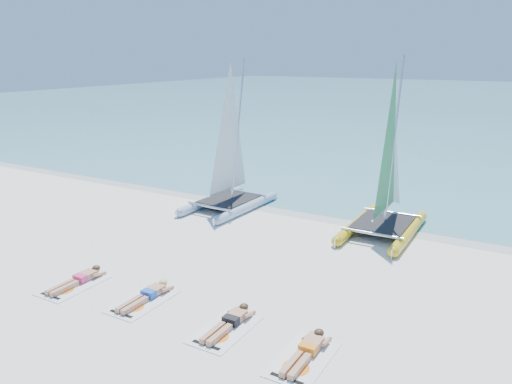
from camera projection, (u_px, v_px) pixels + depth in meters
ground at (217, 258)px, 15.36m from camera, size 140.00×140.00×0.00m
sea at (478, 101)px, 67.98m from camera, size 140.00×115.00×0.01m
wet_sand_strip at (295, 211)px, 19.95m from camera, size 140.00×1.40×0.01m
catamaran_blue at (229, 164)px, 19.96m from camera, size 2.35×4.58×6.12m
catamaran_yellow at (389, 176)px, 17.39m from camera, size 2.23×4.93×6.26m
towel_a at (74, 285)px, 13.51m from camera, size 1.00×1.85×0.02m
sunbather_a at (79, 279)px, 13.64m from camera, size 0.37×1.73×0.26m
towel_b at (143, 301)px, 12.62m from camera, size 1.00×1.85×0.02m
sunbather_b at (148, 294)px, 12.75m from camera, size 0.37×1.73×0.26m
towel_c at (225, 329)px, 11.33m from camera, size 1.00×1.85×0.02m
sunbather_c at (230, 321)px, 11.46m from camera, size 0.37×1.73×0.26m
towel_d at (303, 359)px, 10.22m from camera, size 1.00×1.85×0.02m
sunbather_d at (307, 350)px, 10.35m from camera, size 0.37×1.73×0.26m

